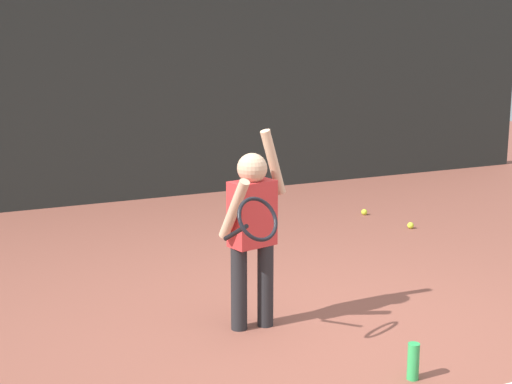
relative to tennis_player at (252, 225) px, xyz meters
name	(u,v)px	position (x,y,z in m)	size (l,w,h in m)	color
ground_plane	(337,338)	(0.43, -0.39, -0.73)	(20.00, 20.00, 0.00)	brown
back_fence_windscreen	(132,59)	(0.43, 4.27, 0.94)	(11.64, 0.08, 3.33)	#282D2B
fence_post_1	(130,53)	(0.43, 4.33, 1.01)	(0.09, 0.09, 3.48)	slate
fence_post_2	(502,48)	(6.11, 4.33, 1.01)	(0.09, 0.09, 3.48)	slate
tennis_player	(252,225)	(0.00, 0.00, 0.00)	(0.62, 0.68, 1.35)	#232326
water_bottle	(413,361)	(0.52, -1.09, -0.62)	(0.07, 0.07, 0.22)	green
tennis_ball_4	(411,225)	(2.59, 1.71, -0.69)	(0.07, 0.07, 0.07)	#CCE033
tennis_ball_6	(364,212)	(2.48, 2.41, -0.69)	(0.07, 0.07, 0.07)	#CCE033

